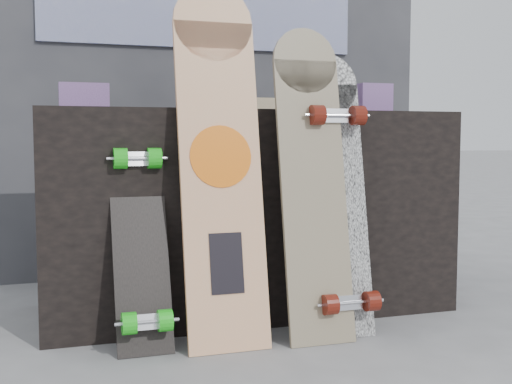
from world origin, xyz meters
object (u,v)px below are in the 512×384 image
object	(u,v)px
longboard_geisha	(220,152)
longboard_celtic	(312,173)
skateboard_dark	(140,226)
vendor_table	(246,211)
longboard_cascadia	(337,189)

from	to	relation	value
longboard_geisha	longboard_celtic	xyz separation A→B (m)	(0.32, -0.04, -0.07)
longboard_geisha	skateboard_dark	bearing A→B (deg)	171.72
longboard_celtic	skateboard_dark	world-z (taller)	longboard_celtic
vendor_table	longboard_geisha	bearing A→B (deg)	-118.33
longboard_geisha	skateboard_dark	xyz separation A→B (m)	(-0.27, 0.04, -0.24)
longboard_cascadia	skateboard_dark	size ratio (longest dim) A/B	1.26
longboard_cascadia	skateboard_dark	bearing A→B (deg)	174.63
longboard_celtic	vendor_table	bearing A→B (deg)	104.91
longboard_cascadia	skateboard_dark	distance (m)	0.70
vendor_table	longboard_cascadia	xyz separation A→B (m)	(0.21, -0.41, 0.11)
vendor_table	longboard_geisha	distance (m)	0.50
skateboard_dark	vendor_table	bearing A→B (deg)	36.11
vendor_table	longboard_celtic	xyz separation A→B (m)	(0.11, -0.42, 0.18)
vendor_table	longboard_geisha	xyz separation A→B (m)	(-0.21, -0.38, 0.25)
longboard_geisha	longboard_celtic	size ratio (longest dim) A/B	1.13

